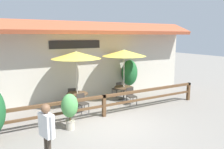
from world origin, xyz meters
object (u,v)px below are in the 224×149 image
chair_near_wallside (72,95)px  potted_plant_corner_fern (70,108)px  patio_umbrella_middle (124,53)px  dining_table_middle (124,90)px  chair_middle_wallside (117,88)px  pedestrian (47,127)px  potted_plant_entrance_palm (130,74)px  chair_near_streetside (82,102)px  chair_middle_streetside (131,95)px  patio_umbrella_near (76,55)px  dining_table_near (77,96)px

chair_near_wallside → potted_plant_corner_fern: 3.18m
patio_umbrella_middle → dining_table_middle: (0.00, 0.00, -1.98)m
chair_near_wallside → chair_middle_wallside: size_ratio=1.00×
patio_umbrella_middle → pedestrian: (-5.03, -4.30, -1.43)m
patio_umbrella_middle → potted_plant_entrance_palm: (0.89, 0.80, -1.29)m
chair_near_streetside → potted_plant_entrance_palm: (3.57, 1.52, 0.79)m
chair_middle_streetside → chair_middle_wallside: size_ratio=1.00×
potted_plant_entrance_palm → pedestrian: 7.82m
chair_middle_streetside → chair_near_streetside: bearing=-177.4°
dining_table_middle → chair_middle_wallside: size_ratio=1.21×
chair_near_wallside → dining_table_middle: size_ratio=0.83×
chair_middle_streetside → potted_plant_entrance_palm: bearing=63.6°
patio_umbrella_near → potted_plant_corner_fern: (-1.11, -2.25, -1.72)m
chair_middle_wallside → dining_table_middle: bearing=73.2°
dining_table_near → chair_near_streetside: chair_near_streetside is taller
patio_umbrella_near → potted_plant_corner_fern: patio_umbrella_near is taller
dining_table_middle → potted_plant_corner_fern: potted_plant_corner_fern is taller
patio_umbrella_middle → chair_middle_streetside: (-0.06, -0.80, -2.08)m
chair_middle_streetside → chair_middle_wallside: bearing=89.4°
dining_table_near → chair_near_streetside: 0.72m
chair_near_wallside → potted_plant_entrance_palm: (3.58, 0.10, 0.79)m
patio_umbrella_middle → potted_plant_entrance_palm: patio_umbrella_middle is taller
chair_near_streetside → patio_umbrella_middle: size_ratio=0.31×
pedestrian → patio_umbrella_middle: bearing=114.1°
potted_plant_corner_fern → chair_middle_wallside: bearing=38.7°
chair_near_wallside → patio_umbrella_near: bearing=107.5°
chair_middle_streetside → pedestrian: pedestrian is taller
dining_table_middle → chair_near_wallside: bearing=165.3°
dining_table_near → patio_umbrella_middle: (2.64, 0.01, 1.98)m
chair_middle_wallside → chair_middle_streetside: bearing=73.7°
patio_umbrella_near → chair_middle_wallside: bearing=16.6°
patio_umbrella_middle → potted_plant_corner_fern: (-3.76, -2.26, -1.72)m
pedestrian → chair_near_streetside: bearing=130.3°
chair_near_wallside → dining_table_middle: (2.69, -0.70, 0.10)m
dining_table_near → patio_umbrella_middle: 3.30m
chair_near_streetside → dining_table_middle: (2.68, 0.72, 0.10)m
chair_near_wallside → chair_middle_streetside: 3.03m
chair_middle_streetside → chair_near_wallside: bearing=154.5°
dining_table_middle → chair_middle_wallside: (0.08, 0.80, -0.10)m
chair_near_streetside → dining_table_near: bearing=77.5°
dining_table_near → pedestrian: (-2.38, -4.29, 0.55)m
potted_plant_entrance_palm → dining_table_near: bearing=-167.1°
potted_plant_corner_fern → patio_umbrella_middle: bearing=31.1°
dining_table_near → potted_plant_entrance_palm: size_ratio=0.50×
patio_umbrella_near → pedestrian: (-2.38, -4.29, -1.43)m
chair_middle_wallside → potted_plant_entrance_palm: bearing=168.5°
potted_plant_corner_fern → dining_table_near: bearing=63.7°
dining_table_near → chair_near_wallside: chair_near_wallside is taller
dining_table_middle → pedestrian: (-5.03, -4.30, 0.55)m
dining_table_middle → pedestrian: pedestrian is taller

